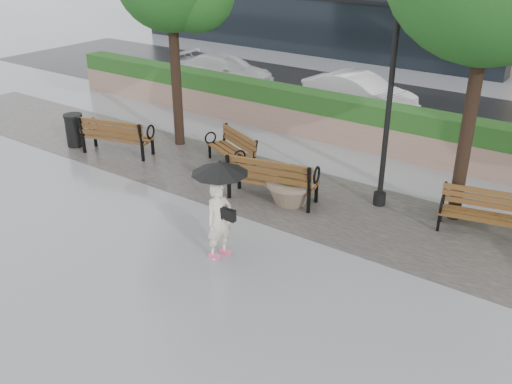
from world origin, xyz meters
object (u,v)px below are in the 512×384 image
Objects in this scene: bench_1 at (232,157)px; trash_bin at (75,131)px; bench_2 at (272,188)px; lamppost at (387,124)px; bench_0 at (118,143)px; planter_left at (291,188)px; pedestrian at (220,200)px; car_left at (226,70)px; car_right at (359,93)px; bench_3 at (481,222)px.

trash_bin is at bearing -139.52° from bench_1.
bench_2 is 0.50× the size of lamppost.
lamppost is at bearing -162.21° from bench_2.
bench_0 is 1.52m from trash_bin.
pedestrian reaches higher than planter_left.
bench_0 is 1.07× the size of pedestrian.
car_left is 5.94m from car_right.
car_left reaches higher than planter_left.
car_left is (-9.60, 6.43, -1.34)m from lamppost.
lamppost reaches higher than trash_bin.
bench_2 is at bearing -149.42° from lamppost.
bench_0 is at bearing -136.47° from bench_1.
car_right is at bearing -95.67° from car_left.
pedestrian is (0.15, -2.75, 0.82)m from planter_left.
car_left is (-5.41, 6.58, 0.33)m from bench_1.
bench_0 is at bearing 10.37° from trash_bin.
planter_left is 2.87m from pedestrian.
bench_3 is 0.92× the size of pedestrian.
car_right is (3.65, 7.56, 0.34)m from bench_0.
car_right is (5.15, 7.83, 0.20)m from trash_bin.
bench_3 is 8.66m from car_right.
planter_left is at bearing 165.92° from bench_0.
bench_3 is 1.58× the size of planter_left.
trash_bin is at bearing 86.12° from pedestrian.
pedestrian is at bearing -86.87° from planter_left.
planter_left is at bearing -147.10° from lamppost.
bench_2 is 2.42× the size of trash_bin.
bench_2 is at bearing -177.06° from bench_3.
car_right is at bearing 25.38° from pedestrian.
bench_0 is 8.40m from car_right.
trash_bin is 9.37m from car_right.
pedestrian is at bearing 140.05° from bench_0.
lamppost is (-2.27, 0.03, 1.67)m from bench_3.
bench_2 reaches higher than bench_1.
car_left is at bearing 138.76° from bench_3.
bench_1 is at bearing 48.90° from pedestrian.
bench_3 is 5.49m from pedestrian.
planter_left is (5.61, 0.19, 0.06)m from bench_0.
car_right is (-1.54, 7.52, 0.32)m from bench_2.
car_right is at bearing 56.68° from trash_bin.
car_left is at bearing 136.29° from planter_left.
lamppost reaches higher than car_right.
bench_2 is at bearing -160.27° from planter_left.
bench_3 is 0.46× the size of car_right.
bench_1 is 4.51m from lamppost.
bench_3 is 2.82m from lamppost.
lamppost reaches higher than pedestrian.
bench_0 is 9.67m from bench_3.
bench_1 is at bearing 168.37° from bench_3.
car_right is at bearing 104.86° from planter_left.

